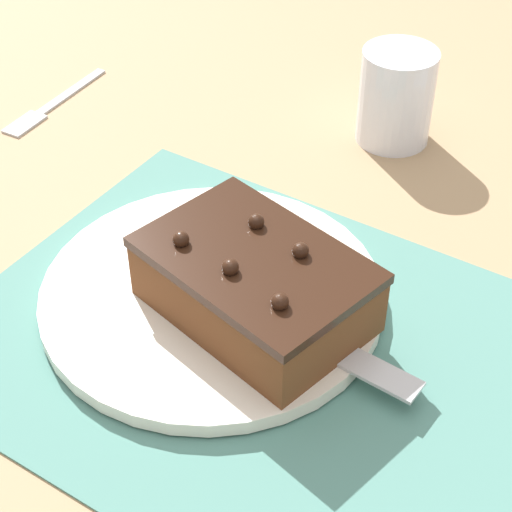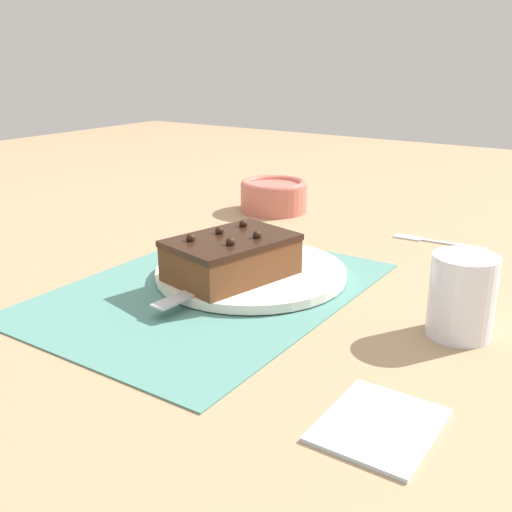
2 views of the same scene
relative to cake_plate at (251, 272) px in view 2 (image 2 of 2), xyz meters
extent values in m
plane|color=#9E7F5B|center=(-0.07, 0.02, -0.01)|extent=(3.00, 3.00, 0.00)
cube|color=slate|center=(-0.07, 0.02, -0.01)|extent=(0.46, 0.34, 0.00)
cylinder|color=white|center=(0.00, 0.00, 0.00)|extent=(0.26, 0.26, 0.01)
cube|color=brown|center=(-0.04, 0.00, 0.03)|extent=(0.18, 0.14, 0.05)
cube|color=black|center=(-0.04, 0.00, 0.06)|extent=(0.18, 0.14, 0.01)
sphere|color=black|center=(-0.08, 0.04, 0.06)|extent=(0.01, 0.01, 0.01)
sphere|color=black|center=(-0.07, -0.02, 0.06)|extent=(0.01, 0.01, 0.01)
sphere|color=black|center=(-0.04, 0.03, 0.06)|extent=(0.01, 0.01, 0.01)
sphere|color=black|center=(-0.02, -0.03, 0.06)|extent=(0.01, 0.01, 0.01)
sphere|color=black|center=(0.01, 0.02, 0.06)|extent=(0.01, 0.01, 0.01)
cube|color=#472D19|center=(0.03, 0.00, 0.01)|extent=(0.08, 0.03, 0.01)
cube|color=#B7BABF|center=(-0.09, 0.01, 0.01)|extent=(0.17, 0.03, 0.00)
cylinder|color=white|center=(-0.01, -0.29, 0.04)|extent=(0.07, 0.07, 0.09)
cylinder|color=#C66656|center=(0.34, 0.18, 0.02)|extent=(0.13, 0.13, 0.05)
torus|color=#C66656|center=(0.34, 0.18, 0.04)|extent=(0.13, 0.13, 0.02)
cube|color=silver|center=(-0.23, -0.29, -0.01)|extent=(0.11, 0.09, 0.01)
cube|color=#B7BABF|center=(0.31, -0.19, -0.01)|extent=(0.02, 0.11, 0.01)
cube|color=#B7BABF|center=(0.31, -0.11, -0.01)|extent=(0.02, 0.05, 0.01)
camera|label=1|loc=(-0.29, 0.39, 0.45)|focal=60.00mm
camera|label=2|loc=(-0.64, -0.44, 0.29)|focal=42.00mm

